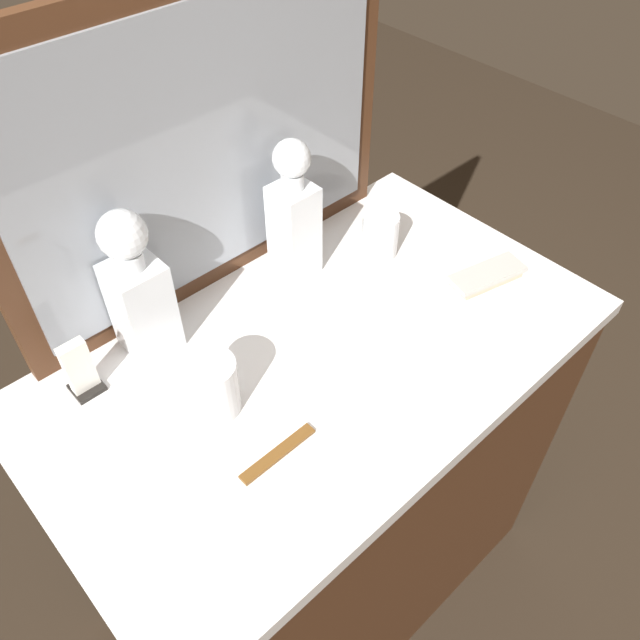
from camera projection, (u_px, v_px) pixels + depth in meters
ground_plane at (320, 570)px, 1.83m from camera, size 6.00×6.00×0.00m
dresser at (320, 485)px, 1.49m from camera, size 1.04×0.61×0.94m
dresser_mirror at (206, 148)px, 1.09m from camera, size 0.81×0.03×0.57m
crystal_decanter_far_right at (294, 223)px, 1.22m from camera, size 0.08×0.08×0.29m
crystal_decanter_rear at (139, 297)px, 1.08m from camera, size 0.09×0.09×0.29m
crystal_tumbler_right at (212, 388)px, 1.03m from camera, size 0.09×0.09×0.11m
crystal_tumbler_center at (380, 237)px, 1.31m from camera, size 0.07×0.07×0.09m
silver_brush_center at (487, 276)px, 1.27m from camera, size 0.17×0.09×0.02m
tortoiseshell_comb at (278, 453)px, 1.00m from camera, size 0.14×0.02×0.01m
napkin_holder at (80, 371)px, 1.06m from camera, size 0.05×0.05×0.11m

